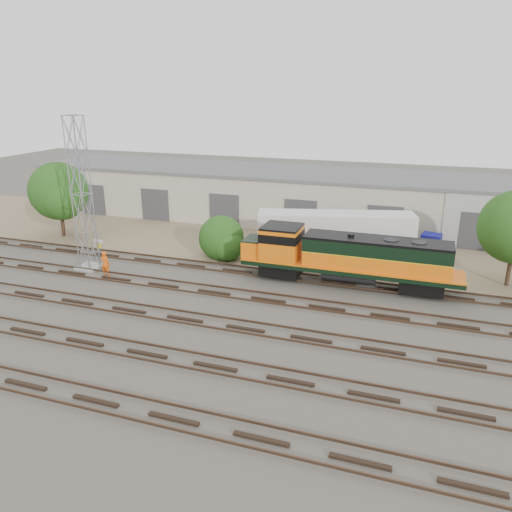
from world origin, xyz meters
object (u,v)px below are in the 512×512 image
(worker, at_px, (105,263))
(locomotive, at_px, (346,257))
(semi_trailer, at_px, (339,230))
(signal_tower, at_px, (82,197))

(worker, bearing_deg, locomotive, -171.00)
(locomotive, height_order, semi_trailer, locomotive)
(locomotive, bearing_deg, worker, -167.18)
(worker, bearing_deg, semi_trailer, -152.49)
(signal_tower, relative_size, semi_trailer, 0.91)
(signal_tower, relative_size, worker, 6.06)
(signal_tower, distance_m, worker, 5.34)
(locomotive, distance_m, signal_tower, 20.33)
(signal_tower, bearing_deg, locomotive, 8.72)
(locomotive, xyz_separation_m, semi_trailer, (-1.51, 5.77, 0.28))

